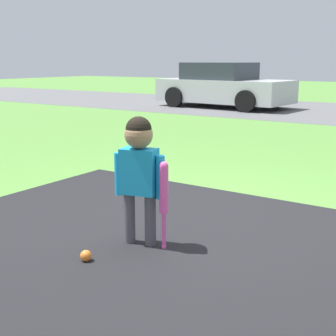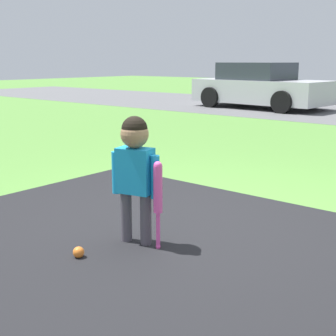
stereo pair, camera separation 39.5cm
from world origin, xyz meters
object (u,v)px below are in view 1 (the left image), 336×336
at_px(baseball_bat, 164,193).
at_px(child, 139,163).
at_px(parked_car, 223,86).
at_px(sports_ball, 86,256).

bearing_deg(baseball_bat, child, -175.91).
bearing_deg(parked_car, child, -62.03).
distance_m(child, parked_car, 11.43).
height_order(sports_ball, parked_car, parked_car).
relative_size(baseball_bat, parked_car, 0.17).
bearing_deg(baseball_bat, parked_car, 115.10).
height_order(baseball_bat, sports_ball, baseball_bat).
bearing_deg(baseball_bat, sports_ball, -124.20).
bearing_deg(sports_ball, baseball_bat, 55.80).
bearing_deg(child, sports_ball, -118.28).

